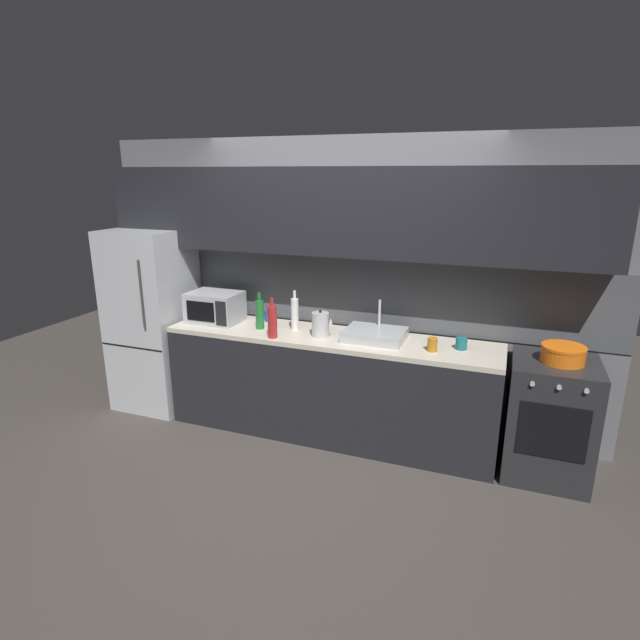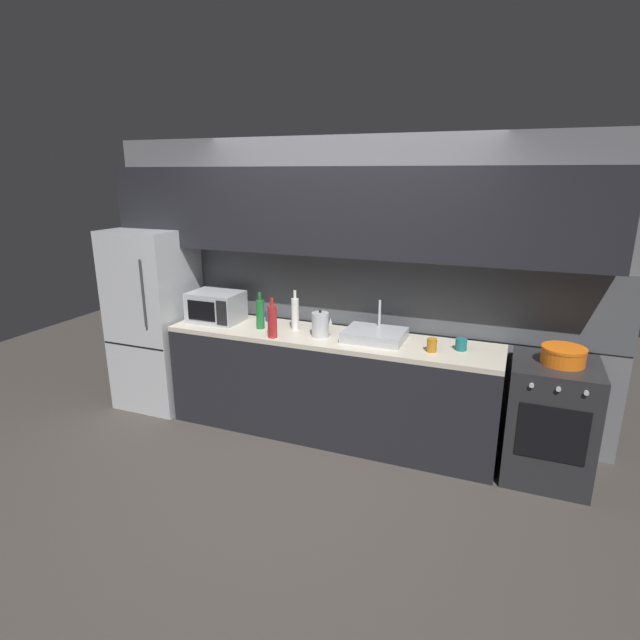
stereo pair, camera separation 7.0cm
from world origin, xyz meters
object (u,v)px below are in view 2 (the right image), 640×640
at_px(microwave, 216,307).
at_px(wine_bottle_red, 272,321).
at_px(wine_bottle_green, 260,314).
at_px(kettle, 320,324).
at_px(refrigerator, 156,319).
at_px(wine_bottle_white, 295,313).
at_px(mug_amber, 432,345).
at_px(cooking_pot, 563,356).
at_px(oven_range, 549,420).
at_px(mug_teal, 461,344).
at_px(mug_blue, 269,316).

height_order(microwave, wine_bottle_red, wine_bottle_red).
bearing_deg(wine_bottle_green, kettle, -1.42).
relative_size(refrigerator, kettle, 7.55).
height_order(refrigerator, kettle, refrigerator).
height_order(wine_bottle_white, wine_bottle_green, wine_bottle_white).
xyz_separation_m(mug_amber, cooking_pot, (0.91, 0.09, 0.01)).
bearing_deg(wine_bottle_white, kettle, -19.79).
relative_size(oven_range, wine_bottle_green, 2.82).
relative_size(kettle, wine_bottle_green, 0.71).
height_order(kettle, wine_bottle_white, wine_bottle_white).
height_order(wine_bottle_red, mug_teal, wine_bottle_red).
bearing_deg(wine_bottle_green, microwave, 173.60).
bearing_deg(cooking_pot, oven_range, -177.33).
bearing_deg(wine_bottle_green, mug_teal, 2.31).
distance_m(refrigerator, wine_bottle_white, 1.47).
bearing_deg(wine_bottle_red, mug_blue, 120.17).
distance_m(kettle, cooking_pot, 1.83).
relative_size(wine_bottle_red, cooking_pot, 1.10).
height_order(kettle, wine_bottle_red, wine_bottle_red).
bearing_deg(refrigerator, mug_amber, -1.92).
bearing_deg(mug_amber, wine_bottle_white, 173.45).
xyz_separation_m(oven_range, mug_teal, (-0.68, 0.03, 0.49)).
height_order(microwave, mug_teal, microwave).
xyz_separation_m(microwave, cooking_pot, (2.87, -0.02, -0.07)).
xyz_separation_m(oven_range, kettle, (-1.80, -0.05, 0.55)).
bearing_deg(kettle, cooking_pot, 1.56).
bearing_deg(oven_range, wine_bottle_red, -174.16).
bearing_deg(kettle, oven_range, 1.54).
bearing_deg(refrigerator, mug_blue, 10.06).
bearing_deg(microwave, oven_range, -0.40).
bearing_deg(mug_teal, mug_blue, 174.45).
relative_size(wine_bottle_white, wine_bottle_green, 1.08).
height_order(kettle, cooking_pot, kettle).
xyz_separation_m(oven_range, wine_bottle_red, (-2.15, -0.22, 0.59)).
distance_m(oven_range, wine_bottle_green, 2.43).
relative_size(refrigerator, oven_range, 1.90).
height_order(oven_range, microwave, microwave).
height_order(wine_bottle_green, mug_blue, wine_bottle_green).
bearing_deg(mug_amber, oven_range, 5.68).
xyz_separation_m(refrigerator, oven_range, (3.52, -0.00, -0.40)).
bearing_deg(wine_bottle_green, cooking_pot, 0.85).
xyz_separation_m(wine_bottle_white, mug_blue, (-0.33, 0.15, -0.09)).
distance_m(microwave, mug_teal, 2.17).
bearing_deg(wine_bottle_white, refrigerator, -178.09).
bearing_deg(microwave, mug_teal, 0.37).
relative_size(wine_bottle_red, wine_bottle_green, 1.04).
relative_size(oven_range, mug_blue, 8.94).
relative_size(microwave, kettle, 2.04).
bearing_deg(mug_blue, wine_bottle_white, -24.86).
height_order(refrigerator, mug_teal, refrigerator).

